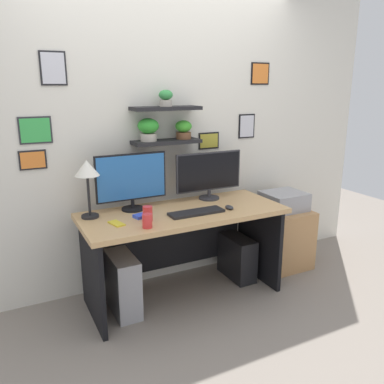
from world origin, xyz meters
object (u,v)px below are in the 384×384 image
at_px(desk_lamp, 87,173).
at_px(computer_tower_left, 123,284).
at_px(desk, 181,233).
at_px(computer_tower_right, 237,257).
at_px(computer_mouse, 229,207).
at_px(water_cup, 148,214).
at_px(drawer_cabinet, 281,237).
at_px(monitor_left, 131,180).
at_px(printer, 284,201).
at_px(cell_phone, 117,223).
at_px(pen_cup, 147,221).
at_px(keyboard, 196,212).
at_px(scissors_tray, 142,216).
at_px(monitor_right, 209,174).

relative_size(desk_lamp, computer_tower_left, 0.94).
relative_size(desk, computer_tower_right, 4.06).
distance_m(desk, computer_mouse, 0.45).
relative_size(water_cup, drawer_cabinet, 0.19).
bearing_deg(water_cup, drawer_cabinet, 8.57).
xyz_separation_m(monitor_left, printer, (1.47, -0.09, -0.34)).
height_order(monitor_left, cell_phone, monitor_left).
xyz_separation_m(desk, printer, (1.12, 0.07, 0.11)).
distance_m(pen_cup, drawer_cabinet, 1.64).
bearing_deg(computer_mouse, cell_phone, 176.01).
bearing_deg(keyboard, computer_mouse, -3.49).
bearing_deg(cell_phone, water_cup, -21.46).
bearing_deg(computer_tower_left, scissors_tray, 2.05).
bearing_deg(scissors_tray, desk, 8.49).
distance_m(keyboard, drawer_cabinet, 1.19).
relative_size(computer_mouse, desk_lamp, 0.21).
bearing_deg(computer_tower_left, cell_phone, -125.42).
height_order(desk_lamp, computer_tower_right, desk_lamp).
bearing_deg(cell_phone, computer_tower_right, -5.56).
xyz_separation_m(scissors_tray, printer, (1.47, 0.12, -0.11)).
height_order(water_cup, drawer_cabinet, water_cup).
relative_size(keyboard, computer_mouse, 4.89).
bearing_deg(monitor_right, water_cup, -155.55).
bearing_deg(monitor_left, water_cup, -87.93).
distance_m(cell_phone, printer, 1.70).
relative_size(cell_phone, computer_tower_left, 0.30).
xyz_separation_m(monitor_right, desk_lamp, (-1.05, -0.05, 0.12)).
distance_m(desk_lamp, computer_tower_right, 1.57).
xyz_separation_m(computer_tower_left, computer_tower_right, (1.11, 0.10, -0.04)).
height_order(pen_cup, printer, pen_cup).
relative_size(drawer_cabinet, computer_tower_right, 1.41).
height_order(desk, computer_tower_right, desk).
height_order(monitor_left, pen_cup, monitor_left).
distance_m(desk, scissors_tray, 0.42).
bearing_deg(computer_mouse, monitor_right, 89.57).
relative_size(monitor_left, scissors_tray, 4.77).
xyz_separation_m(drawer_cabinet, computer_tower_right, (-0.53, -0.03, -0.09)).
bearing_deg(pen_cup, desk, 36.06).
distance_m(monitor_right, pen_cup, 0.88).
xyz_separation_m(water_cup, computer_tower_right, (0.92, 0.19, -0.61)).
relative_size(computer_mouse, computer_tower_left, 0.19).
relative_size(scissors_tray, printer, 0.32).
height_order(scissors_tray, drawer_cabinet, scissors_tray).
relative_size(desk, printer, 4.27).
height_order(monitor_right, pen_cup, monitor_right).
xyz_separation_m(printer, computer_tower_left, (-1.64, -0.13, -0.42)).
bearing_deg(water_cup, monitor_right, 24.45).
height_order(desk, printer, desk).
bearing_deg(cell_phone, scissors_tray, 3.56).
xyz_separation_m(cell_phone, pen_cup, (0.17, -0.17, 0.05)).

